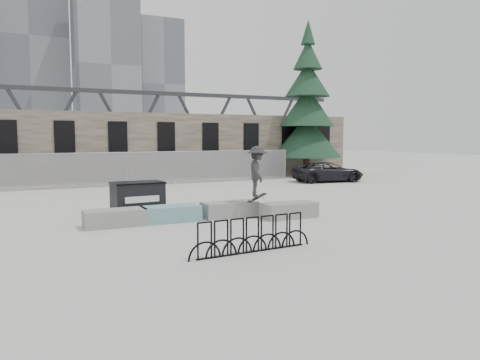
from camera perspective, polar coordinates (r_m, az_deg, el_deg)
name	(u,v)px	position (r m, az deg, el deg)	size (l,w,h in m)	color
ground	(205,219)	(16.82, -4.26, -4.76)	(120.00, 120.00, 0.00)	#B7B8B2
stone_wall	(114,147)	(32.22, -15.09, 3.93)	(36.00, 2.58, 4.50)	brown
chainlink_fence	(127,169)	(28.61, -13.60, 1.36)	(22.06, 0.06, 2.02)	gray
planter_far_left	(115,217)	(15.92, -14.97, -4.41)	(2.00, 0.90, 0.56)	gray
planter_center_left	(171,213)	(16.38, -8.45, -4.01)	(2.00, 0.90, 0.56)	teal
planter_center_right	(229,209)	(17.19, -1.31, -3.51)	(2.00, 0.90, 0.56)	gray
planter_offset	(289,209)	(17.09, 6.01, -3.59)	(2.00, 0.90, 0.56)	gray
dumpster	(138,198)	(18.07, -12.36, -2.16)	(1.95, 1.27, 1.24)	black
bike_rack	(252,235)	(11.95, 1.53, -6.77)	(3.58, 0.33, 0.90)	black
spruce_tree	(307,112)	(35.62, 8.18, 8.18)	(5.14, 5.14, 11.50)	#38281E
skyline_towers	(34,51)	(110.77, -23.77, 14.17)	(58.00, 28.00, 48.00)	slate
truss_bridge	(131,128)	(72.22, -13.18, 6.14)	(70.00, 3.00, 9.80)	#2D3033
suv	(328,172)	(30.96, 10.71, 0.98)	(2.12, 4.61, 1.28)	black
skateboarder	(257,172)	(16.85, 2.10, 1.03)	(1.03, 1.35, 2.02)	#29292B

